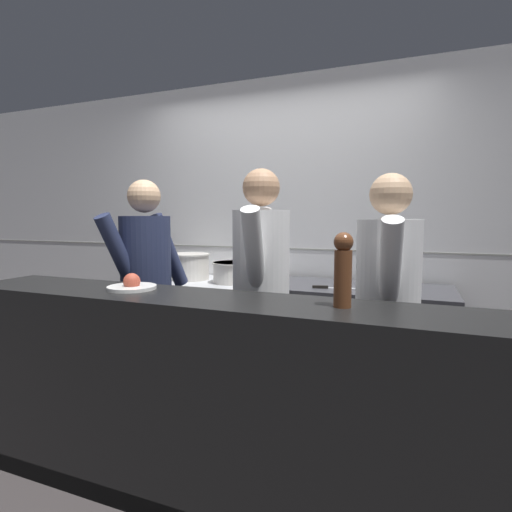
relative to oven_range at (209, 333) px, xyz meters
name	(u,v)px	position (x,y,z in m)	size (l,w,h in m)	color
ground_plane	(203,466)	(0.51, -1.03, -0.44)	(14.00, 14.00, 0.00)	#383333
wall_back_tiled	(282,231)	(0.51, 0.40, 0.86)	(8.00, 0.06, 2.60)	white
oven_range	(209,333)	(0.00, 0.00, 0.00)	(1.02, 0.71, 0.89)	#38383D
prep_counter	(353,349)	(1.20, 0.00, 0.01)	(1.35, 0.65, 0.92)	#38383D
pass_counter	(211,402)	(0.69, -1.25, 0.07)	(2.88, 0.45, 1.04)	black
stock_pot	(190,266)	(-0.20, 0.04, 0.56)	(0.35, 0.35, 0.22)	beige
sauce_pot	(233,272)	(0.22, 0.02, 0.53)	(0.34, 0.34, 0.17)	beige
chefs_knife	(332,288)	(1.06, -0.15, 0.48)	(0.34, 0.10, 0.02)	#B7BABF
plated_dish_main	(132,285)	(0.20, -1.21, 0.62)	(0.26, 0.26, 0.09)	white
pepper_mill	(343,268)	(1.31, -1.23, 0.76)	(0.08, 0.08, 0.32)	brown
chef_head_cook	(147,289)	(-0.11, -0.68, 0.49)	(0.42, 0.73, 1.67)	black
chef_sous	(261,293)	(0.72, -0.65, 0.51)	(0.41, 0.75, 1.71)	black
chef_line	(387,311)	(1.47, -0.71, 0.47)	(0.37, 0.72, 1.65)	black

